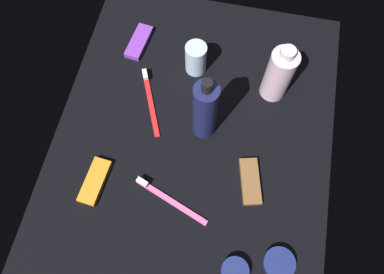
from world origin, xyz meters
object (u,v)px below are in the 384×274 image
(snack_bar_brown, at_px, (250,181))
(snack_bar_orange, at_px, (95,181))
(toothbrush_red, at_px, (150,99))
(cream_tin_left, at_px, (235,271))
(bodywash_bottle, at_px, (279,74))
(toothbrush_pink, at_px, (167,198))
(snack_bar_purple, at_px, (139,42))
(cream_tin_right, at_px, (279,263))
(lotion_bottle, at_px, (205,111))
(deodorant_stick, at_px, (196,58))

(snack_bar_brown, relative_size, snack_bar_orange, 1.00)
(toothbrush_red, relative_size, cream_tin_left, 2.99)
(bodywash_bottle, xyz_separation_m, snack_bar_orange, (-0.31, 0.36, -0.07))
(snack_bar_orange, height_order, cream_tin_left, cream_tin_left)
(bodywash_bottle, height_order, snack_bar_orange, bodywash_bottle)
(toothbrush_pink, bearing_deg, snack_bar_orange, 88.59)
(toothbrush_red, xyz_separation_m, snack_bar_purple, (0.15, 0.07, 0.00))
(bodywash_bottle, xyz_separation_m, cream_tin_right, (-0.40, -0.06, -0.07))
(lotion_bottle, height_order, snack_bar_purple, lotion_bottle)
(toothbrush_red, bearing_deg, cream_tin_right, -131.85)
(cream_tin_left, bearing_deg, lotion_bottle, 22.16)
(bodywash_bottle, bearing_deg, snack_bar_purple, 78.95)
(toothbrush_pink, relative_size, snack_bar_orange, 1.66)
(toothbrush_pink, height_order, snack_bar_orange, toothbrush_pink)
(bodywash_bottle, distance_m, snack_bar_orange, 0.48)
(lotion_bottle, xyz_separation_m, snack_bar_orange, (-0.18, 0.21, -0.09))
(lotion_bottle, distance_m, toothbrush_red, 0.17)
(snack_bar_brown, distance_m, snack_bar_orange, 0.34)
(toothbrush_pink, height_order, cream_tin_left, toothbrush_pink)
(cream_tin_left, height_order, cream_tin_right, cream_tin_left)
(deodorant_stick, relative_size, snack_bar_brown, 0.82)
(bodywash_bottle, height_order, cream_tin_left, bodywash_bottle)
(deodorant_stick, relative_size, toothbrush_pink, 0.49)
(toothbrush_pink, bearing_deg, toothbrush_red, 22.80)
(snack_bar_brown, xyz_separation_m, cream_tin_left, (-0.19, 0.00, 0.00))
(deodorant_stick, distance_m, snack_bar_purple, 0.17)
(deodorant_stick, relative_size, snack_bar_purple, 0.82)
(lotion_bottle, xyz_separation_m, bodywash_bottle, (0.13, -0.15, -0.02))
(toothbrush_red, bearing_deg, cream_tin_left, -142.66)
(toothbrush_pink, relative_size, toothbrush_red, 1.02)
(lotion_bottle, bearing_deg, snack_bar_purple, 46.09)
(snack_bar_brown, bearing_deg, cream_tin_left, 164.69)
(cream_tin_left, distance_m, cream_tin_right, 0.09)
(bodywash_bottle, xyz_separation_m, snack_bar_brown, (-0.24, 0.02, -0.07))
(bodywash_bottle, relative_size, toothbrush_red, 0.99)
(cream_tin_left, bearing_deg, snack_bar_orange, 70.00)
(bodywash_bottle, bearing_deg, snack_bar_brown, 175.16)
(bodywash_bottle, xyz_separation_m, cream_tin_left, (-0.43, 0.02, -0.07))
(lotion_bottle, distance_m, deodorant_stick, 0.18)
(deodorant_stick, height_order, snack_bar_orange, deodorant_stick)
(deodorant_stick, xyz_separation_m, cream_tin_left, (-0.46, -0.17, -0.03))
(lotion_bottle, relative_size, cream_tin_left, 3.74)
(toothbrush_red, relative_size, snack_bar_brown, 1.63)
(snack_bar_orange, bearing_deg, toothbrush_pink, -86.05)
(bodywash_bottle, xyz_separation_m, toothbrush_pink, (-0.31, 0.19, -0.07))
(snack_bar_orange, bearing_deg, cream_tin_left, -104.64)
(bodywash_bottle, distance_m, snack_bar_brown, 0.25)
(snack_bar_orange, height_order, snack_bar_purple, same)
(lotion_bottle, distance_m, cream_tin_left, 0.33)
(deodorant_stick, distance_m, toothbrush_pink, 0.34)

